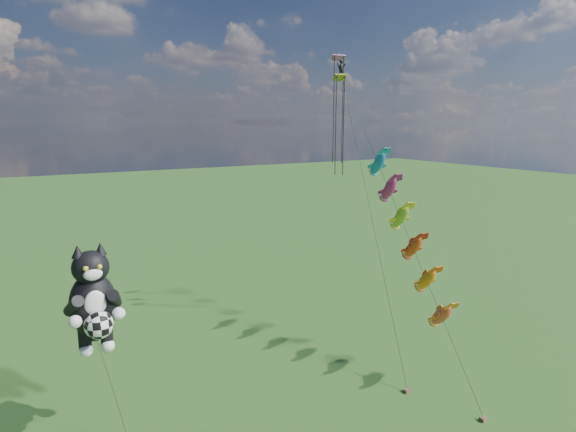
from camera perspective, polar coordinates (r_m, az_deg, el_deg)
cat_kite_rig at (r=28.31m, az=-22.06°, el=-9.18°), size 2.98×4.37×10.33m
fish_windsock_rig at (r=34.79m, az=13.90°, el=-1.93°), size 3.60×15.62×16.04m
parafoil_rig at (r=42.24m, az=6.40°, el=14.73°), size 6.74×16.68×22.50m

